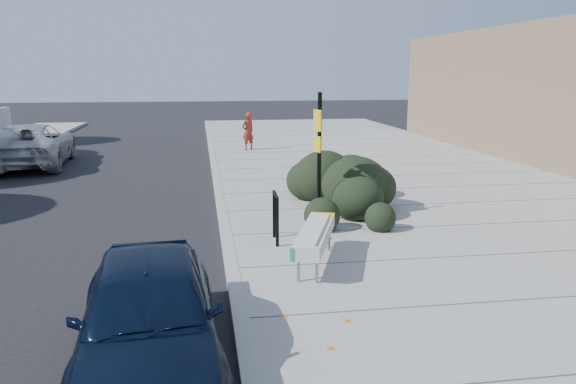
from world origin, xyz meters
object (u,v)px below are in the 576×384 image
at_px(bike_rack, 276,213).
at_px(pedestrian, 248,131).
at_px(sign_post, 319,150).
at_px(bench, 315,236).
at_px(sedan_navy, 149,314).
at_px(suv_silver, 31,145).

bearing_deg(bike_rack, pedestrian, 89.29).
distance_m(sign_post, pedestrian, 12.03).
relative_size(bike_rack, pedestrian, 0.61).
height_order(bike_rack, sign_post, sign_post).
xyz_separation_m(bench, bike_rack, (-0.48, 1.44, 0.06)).
relative_size(sign_post, pedestrian, 1.78).
bearing_deg(sedan_navy, suv_silver, 105.60).
distance_m(sign_post, suv_silver, 13.24).
relative_size(bike_rack, suv_silver, 0.17).
xyz_separation_m(sign_post, suv_silver, (-8.73, 9.90, -0.97)).
bearing_deg(suv_silver, pedestrian, -169.92).
bearing_deg(bench, sign_post, 96.56).
bearing_deg(sign_post, pedestrian, 76.06).
relative_size(sign_post, sedan_navy, 0.71).
relative_size(bike_rack, sedan_navy, 0.24).
xyz_separation_m(sedan_navy, pedestrian, (2.67, 17.70, 0.26)).
bearing_deg(pedestrian, sign_post, 59.75).
distance_m(bench, bike_rack, 1.52).
height_order(sedan_navy, pedestrian, pedestrian).
relative_size(bench, pedestrian, 1.39).
bearing_deg(sign_post, suv_silver, 114.96).
height_order(bike_rack, suv_silver, suv_silver).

